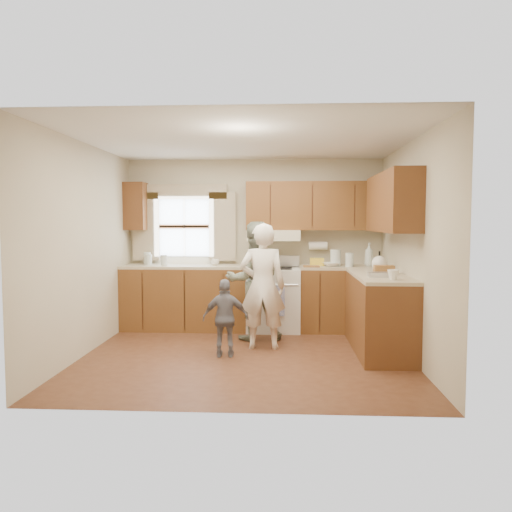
# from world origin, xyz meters

# --- Properties ---
(room) EXTENTS (3.80, 3.80, 3.80)m
(room) POSITION_xyz_m (0.00, 0.00, 1.25)
(room) COLOR #4A2617
(room) RESTS_ON ground
(kitchen_fixtures) EXTENTS (3.80, 2.25, 2.15)m
(kitchen_fixtures) POSITION_xyz_m (0.61, 1.08, 0.84)
(kitchen_fixtures) COLOR #4E2810
(kitchen_fixtures) RESTS_ON ground
(stove) EXTENTS (0.76, 0.67, 1.07)m
(stove) POSITION_xyz_m (0.30, 1.44, 0.47)
(stove) COLOR silver
(stove) RESTS_ON ground
(woman_left) EXTENTS (0.57, 0.37, 1.55)m
(woman_left) POSITION_xyz_m (0.18, 0.38, 0.78)
(woman_left) COLOR white
(woman_left) RESTS_ON ground
(woman_right) EXTENTS (0.88, 0.75, 1.57)m
(woman_right) POSITION_xyz_m (0.05, 0.85, 0.79)
(woman_right) COLOR #2D4831
(woman_right) RESTS_ON ground
(child) EXTENTS (0.55, 0.26, 0.91)m
(child) POSITION_xyz_m (-0.23, -0.04, 0.46)
(child) COLOR slate
(child) RESTS_ON ground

